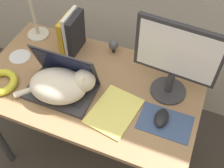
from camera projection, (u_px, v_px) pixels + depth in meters
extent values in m
cube|color=#93704C|center=(90.00, 86.00, 1.48)|extent=(1.15, 0.66, 0.03)
cylinder|color=#38383D|center=(44.00, 70.00, 2.06)|extent=(0.04, 0.04, 0.72)
cylinder|color=#38383D|center=(186.00, 115.00, 1.81)|extent=(0.04, 0.04, 0.72)
cube|color=#2D2D33|center=(61.00, 91.00, 1.43)|extent=(0.34, 0.22, 0.02)
cube|color=#28282D|center=(60.00, 91.00, 1.41)|extent=(0.28, 0.12, 0.00)
cube|color=#2D2D33|center=(65.00, 65.00, 1.38)|extent=(0.34, 0.07, 0.21)
cube|color=#0F1433|center=(65.00, 66.00, 1.38)|extent=(0.31, 0.06, 0.19)
ellipsoid|color=beige|center=(58.00, 86.00, 1.37)|extent=(0.32, 0.26, 0.14)
sphere|color=beige|center=(84.00, 80.00, 1.35)|extent=(0.11, 0.11, 0.11)
cone|color=beige|center=(87.00, 70.00, 1.34)|extent=(0.04, 0.04, 0.03)
cone|color=beige|center=(84.00, 80.00, 1.30)|extent=(0.04, 0.04, 0.03)
cylinder|color=beige|center=(28.00, 91.00, 1.41)|extent=(0.12, 0.12, 0.03)
cylinder|color=#333338|center=(168.00, 91.00, 1.43)|extent=(0.18, 0.18, 0.01)
cylinder|color=#333338|center=(170.00, 82.00, 1.38)|extent=(0.04, 0.04, 0.12)
cube|color=#28282D|center=(178.00, 51.00, 1.22)|extent=(0.39, 0.05, 0.29)
cube|color=white|center=(177.00, 53.00, 1.21)|extent=(0.36, 0.03, 0.25)
cube|color=#384C75|center=(165.00, 122.00, 1.31)|extent=(0.25, 0.16, 0.00)
ellipsoid|color=black|center=(162.00, 118.00, 1.31)|extent=(0.06, 0.11, 0.03)
cube|color=gold|center=(67.00, 33.00, 1.57)|extent=(0.04, 0.16, 0.21)
cube|color=white|center=(71.00, 32.00, 1.55)|extent=(0.02, 0.16, 0.24)
cube|color=#232328|center=(76.00, 34.00, 1.55)|extent=(0.04, 0.16, 0.23)
cylinder|color=beige|center=(38.00, 34.00, 1.71)|extent=(0.13, 0.13, 0.01)
cylinder|color=beige|center=(31.00, 6.00, 1.56)|extent=(0.02, 0.02, 0.39)
torus|color=gold|center=(1.00, 82.00, 1.45)|extent=(0.18, 0.18, 0.04)
cube|color=#E5DB6B|center=(114.00, 111.00, 1.35)|extent=(0.24, 0.29, 0.01)
cylinder|color=#232328|center=(113.00, 50.00, 1.61)|extent=(0.02, 0.02, 0.02)
sphere|color=#4C4C51|center=(114.00, 45.00, 1.58)|extent=(0.06, 0.06, 0.06)
cylinder|color=silver|center=(20.00, 56.00, 1.60)|extent=(0.12, 0.12, 0.00)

